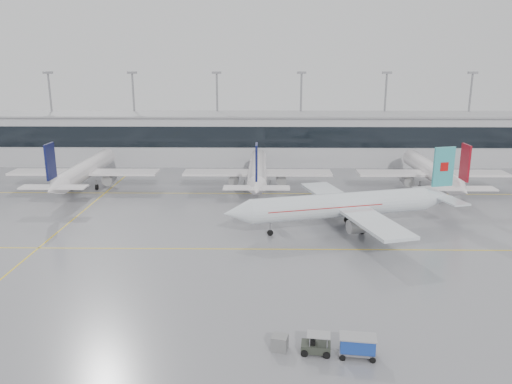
{
  "coord_description": "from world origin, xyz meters",
  "views": [
    {
      "loc": [
        1.08,
        -64.43,
        24.97
      ],
      "look_at": [
        0.0,
        12.0,
        5.0
      ],
      "focal_mm": 35.0,
      "sensor_mm": 36.0,
      "label": 1
    }
  ],
  "objects_px": {
    "baggage_tug": "(316,346)",
    "gse_unit": "(280,343)",
    "air_canada_jet": "(348,205)",
    "baggage_cart": "(358,345)"
  },
  "relations": [
    {
      "from": "baggage_tug",
      "to": "baggage_cart",
      "type": "relative_size",
      "value": 1.17
    },
    {
      "from": "air_canada_jet",
      "to": "gse_unit",
      "type": "xyz_separation_m",
      "value": [
        -11.51,
        -33.62,
        -3.16
      ]
    },
    {
      "from": "air_canada_jet",
      "to": "gse_unit",
      "type": "height_order",
      "value": "air_canada_jet"
    },
    {
      "from": "baggage_cart",
      "to": "gse_unit",
      "type": "xyz_separation_m",
      "value": [
        -6.74,
        0.96,
        -0.46
      ]
    },
    {
      "from": "baggage_tug",
      "to": "gse_unit",
      "type": "height_order",
      "value": "baggage_tug"
    },
    {
      "from": "air_canada_jet",
      "to": "gse_unit",
      "type": "distance_m",
      "value": 35.68
    },
    {
      "from": "air_canada_jet",
      "to": "baggage_cart",
      "type": "relative_size",
      "value": 11.09
    },
    {
      "from": "gse_unit",
      "to": "baggage_cart",
      "type": "bearing_deg",
      "value": 5.92
    },
    {
      "from": "air_canada_jet",
      "to": "baggage_cart",
      "type": "height_order",
      "value": "air_canada_jet"
    },
    {
      "from": "air_canada_jet",
      "to": "baggage_tug",
      "type": "distance_m",
      "value": 35.26
    }
  ]
}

